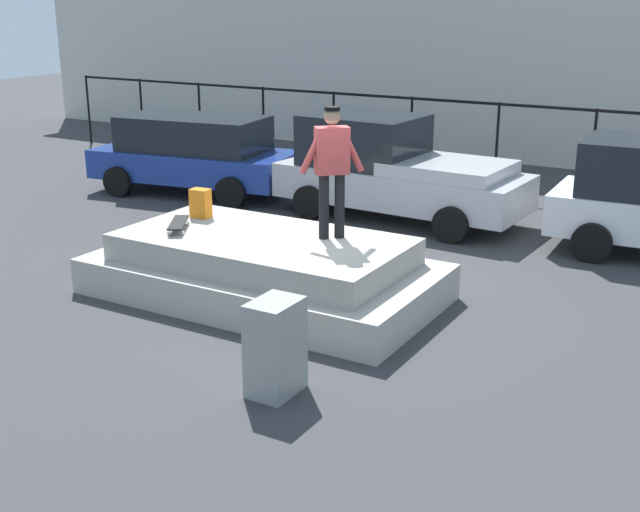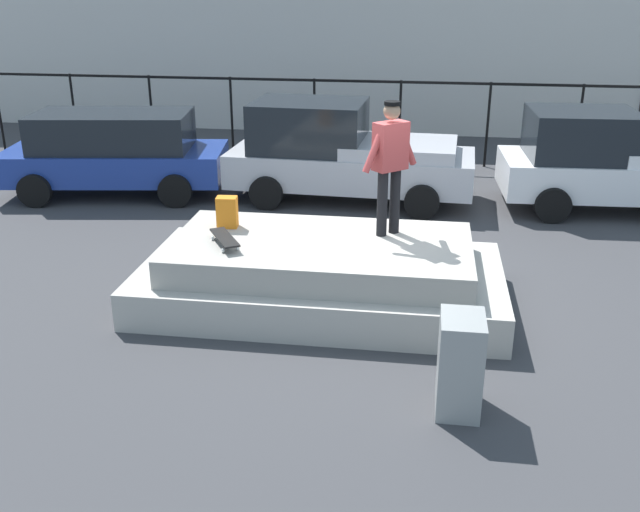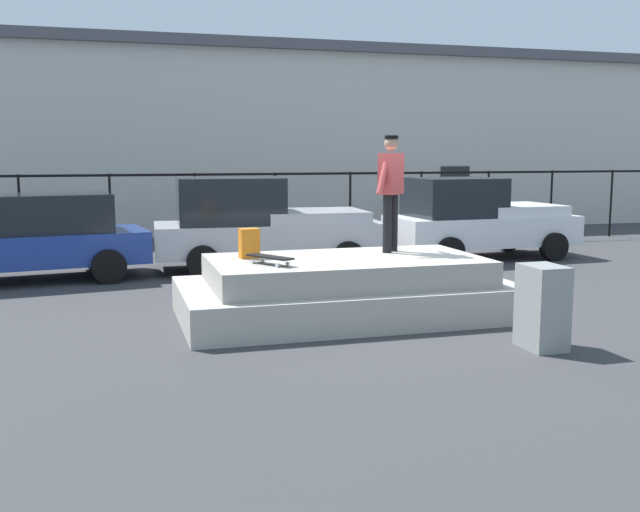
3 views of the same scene
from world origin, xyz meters
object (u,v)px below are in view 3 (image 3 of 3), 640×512
car_blue_hatchback_near (27,235)px  utility_box (542,307)px  car_silver_pickup_mid (261,224)px  skateboarder (391,185)px  skateboard (270,257)px  car_white_pickup_far (476,219)px  backpack (249,243)px

car_blue_hatchback_near → utility_box: 9.58m
car_blue_hatchback_near → car_silver_pickup_mid: bearing=3.2°
car_blue_hatchback_near → skateboarder: bearing=-35.9°
skateboard → car_blue_hatchback_near: (-3.62, 4.89, -0.10)m
skateboard → car_blue_hatchback_near: bearing=126.5°
car_white_pickup_far → utility_box: size_ratio=4.15×
utility_box → backpack: bearing=138.9°
skateboard → car_silver_pickup_mid: size_ratio=0.16×
skateboard → backpack: backpack is taller
car_silver_pickup_mid → car_white_pickup_far: size_ratio=1.11×
backpack → car_blue_hatchback_near: bearing=124.7°
utility_box → car_blue_hatchback_near: bearing=133.9°
skateboarder → car_blue_hatchback_near: bearing=144.1°
skateboarder → backpack: (-2.23, -0.05, -0.83)m
car_silver_pickup_mid → backpack: bearing=-103.6°
backpack → car_blue_hatchback_near: car_blue_hatchback_near is taller
car_blue_hatchback_near → utility_box: bearing=-46.4°
backpack → skateboard: bearing=-82.8°
skateboard → backpack: 0.74m
utility_box → skateboard: bearing=145.8°
car_white_pickup_far → car_blue_hatchback_near: bearing=-177.9°
skateboard → car_silver_pickup_mid: bearing=79.9°
skateboarder → car_silver_pickup_mid: skateboarder is taller
skateboard → utility_box: (2.99, -2.05, -0.46)m
car_blue_hatchback_near → car_silver_pickup_mid: size_ratio=0.95×
car_blue_hatchback_near → car_white_pickup_far: bearing=2.1°
backpack → car_white_pickup_far: 7.63m
car_white_pickup_far → skateboarder: bearing=-131.0°
car_blue_hatchback_near → car_white_pickup_far: car_white_pickup_far is taller
utility_box → skateboarder: bearing=108.2°
car_white_pickup_far → car_silver_pickup_mid: bearing=-178.8°
backpack → car_silver_pickup_mid: size_ratio=0.09×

